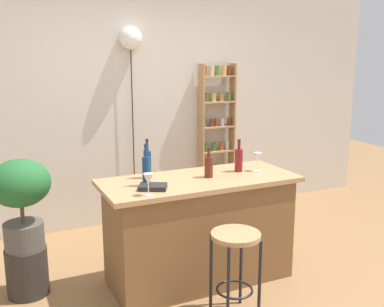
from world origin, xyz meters
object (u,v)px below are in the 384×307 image
(bar_stool, at_px, (235,254))
(potted_plant, at_px, (21,195))
(bottle_soda_blue, at_px, (209,166))
(cookbook, at_px, (153,187))
(bottle_sauce_amber, at_px, (146,170))
(bottle_spirits_clear, at_px, (239,159))
(plant_stool, at_px, (27,271))
(wine_glass_left, at_px, (148,180))
(spice_shelf, at_px, (217,135))
(wine_glass_center, at_px, (258,158))
(bottle_vinegar, at_px, (147,163))
(pendant_globe_light, at_px, (130,40))

(bar_stool, distance_m, potted_plant, 1.71)
(bottle_soda_blue, distance_m, cookbook, 0.56)
(bottle_sauce_amber, relative_size, bottle_spirits_clear, 1.16)
(plant_stool, relative_size, wine_glass_left, 2.40)
(potted_plant, xyz_separation_m, bottle_soda_blue, (1.45, -0.36, 0.16))
(bottle_spirits_clear, bearing_deg, bottle_soda_blue, -169.30)
(spice_shelf, xyz_separation_m, wine_glass_left, (-1.51, -1.77, 0.07))
(potted_plant, relative_size, bottle_soda_blue, 2.87)
(cookbook, bearing_deg, wine_glass_center, 34.77)
(spice_shelf, xyz_separation_m, bottle_spirits_clear, (-0.56, -1.45, 0.06))
(plant_stool, bearing_deg, bottle_vinegar, -9.32)
(plant_stool, height_order, bottle_sauce_amber, bottle_sauce_amber)
(spice_shelf, xyz_separation_m, potted_plant, (-2.34, -1.15, -0.11))
(bottle_sauce_amber, bearing_deg, wine_glass_left, -105.95)
(bottle_vinegar, distance_m, pendant_globe_light, 1.72)
(plant_stool, height_order, bottle_vinegar, bottle_vinegar)
(bottle_vinegar, distance_m, wine_glass_center, 0.97)
(bar_stool, relative_size, bottle_vinegar, 1.99)
(wine_glass_left, distance_m, cookbook, 0.18)
(bottle_vinegar, xyz_separation_m, bottle_sauce_amber, (-0.09, -0.21, 0.00))
(bar_stool, bearing_deg, pendant_globe_light, 91.52)
(pendant_globe_light, bearing_deg, wine_glass_left, -104.51)
(spice_shelf, distance_m, bottle_vinegar, 1.89)
(bar_stool, distance_m, bottle_soda_blue, 0.81)
(potted_plant, relative_size, bottle_sauce_amber, 2.20)
(bottle_spirits_clear, relative_size, wine_glass_left, 1.74)
(plant_stool, bearing_deg, bottle_sauce_amber, -22.49)
(spice_shelf, relative_size, bottle_soda_blue, 7.10)
(plant_stool, height_order, potted_plant, potted_plant)
(bar_stool, distance_m, plant_stool, 1.70)
(bottle_sauce_amber, height_order, bottle_soda_blue, bottle_sauce_amber)
(bottle_soda_blue, distance_m, wine_glass_left, 0.67)
(bottle_sauce_amber, relative_size, cookbook, 1.57)
(wine_glass_left, bearing_deg, bottle_sauce_amber, 74.05)
(spice_shelf, relative_size, wine_glass_center, 10.97)
(bottle_soda_blue, bearing_deg, spice_shelf, 59.57)
(plant_stool, relative_size, bottle_vinegar, 1.20)
(potted_plant, bearing_deg, wine_glass_center, -10.26)
(bottle_vinegar, height_order, cookbook, bottle_vinegar)
(bottle_soda_blue, bearing_deg, cookbook, -167.02)
(spice_shelf, relative_size, pendant_globe_light, 0.82)
(wine_glass_center, bearing_deg, spice_shelf, 75.02)
(bottle_sauce_amber, height_order, wine_glass_left, bottle_sauce_amber)
(bottle_vinegar, bearing_deg, bar_stool, -65.81)
(cookbook, xyz_separation_m, pendant_globe_light, (0.38, 1.67, 1.14))
(bottle_spirits_clear, xyz_separation_m, wine_glass_center, (0.16, -0.06, 0.01))
(spice_shelf, height_order, bottle_sauce_amber, spice_shelf)
(wine_glass_left, relative_size, cookbook, 0.78)
(spice_shelf, bearing_deg, potted_plant, -153.75)
(spice_shelf, height_order, bottle_spirits_clear, spice_shelf)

